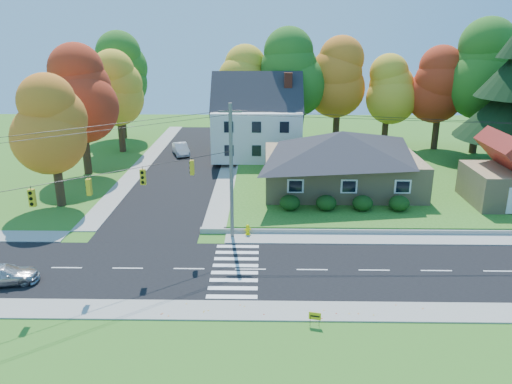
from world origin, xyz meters
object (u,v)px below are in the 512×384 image
silver_sedan (4,275)px  fire_hydrant (248,230)px  ranch_house (341,159)px  white_car (181,149)px

silver_sedan → fire_hydrant: silver_sedan is taller
ranch_house → fire_hydrant: 13.67m
silver_sedan → white_car: (5.63, 32.45, 0.13)m
ranch_house → fire_hydrant: (-8.36, -10.43, -2.85)m
ranch_house → white_car: size_ratio=3.34×
ranch_house → silver_sedan: size_ratio=3.58×
white_car → fire_hydrant: 26.33m
fire_hydrant → white_car: bearing=110.0°
silver_sedan → white_car: size_ratio=0.93×
ranch_house → silver_sedan: 29.41m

